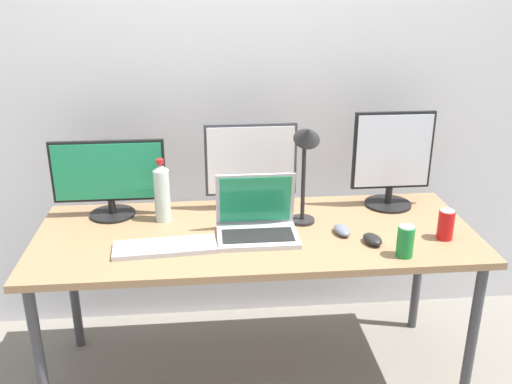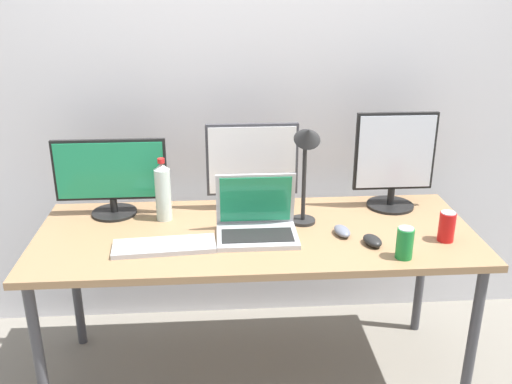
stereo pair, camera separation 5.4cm
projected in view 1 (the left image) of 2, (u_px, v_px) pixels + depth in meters
name	position (u px, v px, depth m)	size (l,w,h in m)	color
ground_plane	(256.00, 373.00, 2.69)	(16.00, 16.00, 0.00)	gray
wall_back	(245.00, 75.00, 2.76)	(7.00, 0.08, 2.60)	silver
work_desk	(256.00, 244.00, 2.44)	(1.85, 0.73, 0.74)	#424247
monitor_left	(109.00, 177.00, 2.51)	(0.50, 0.20, 0.35)	black
monitor_center	(252.00, 166.00, 2.57)	(0.41, 0.20, 0.41)	#38383D
monitor_right	(392.00, 159.00, 2.60)	(0.37, 0.22, 0.45)	black
laptop_silver	(257.00, 222.00, 2.37)	(0.33, 0.25, 0.26)	#B7B7BC
keyboard_main	(165.00, 247.00, 2.26)	(0.41, 0.14, 0.02)	#B2B2B7
mouse_by_keyboard	(373.00, 239.00, 2.31)	(0.07, 0.10, 0.04)	black
mouse_by_laptop	(342.00, 230.00, 2.39)	(0.06, 0.11, 0.04)	slate
water_bottle	(162.00, 192.00, 2.48)	(0.07, 0.07, 0.28)	silver
soda_can_near_keyboard	(405.00, 241.00, 2.19)	(0.07, 0.07, 0.13)	#197F33
soda_can_by_laptop	(446.00, 225.00, 2.33)	(0.07, 0.07, 0.13)	red
desk_lamp	(306.00, 155.00, 2.35)	(0.11, 0.18, 0.47)	black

